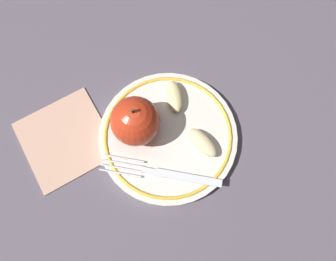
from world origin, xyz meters
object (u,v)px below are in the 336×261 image
Objects in this scene: plate at (168,136)px; apple_slice_front at (203,143)px; apple_red_whole at (135,121)px; napkin_folded at (65,139)px; apple_slice_back at (174,96)px; fork at (164,173)px.

plate is 3.94× the size of apple_slice_front.
apple_red_whole reaches higher than napkin_folded.
fork is at bearing 164.13° from apple_slice_back.
apple_slice_back is 0.13m from fork.
apple_slice_front is at bearing -47.56° from plate.
plate is at bearing -147.35° from apple_slice_front.
plate reaches higher than napkin_folded.
apple_red_whole is (-0.04, 0.03, 0.05)m from plate.
apple_red_whole is 0.62× the size of napkin_folded.
apple_slice_front is at bearing -131.68° from fork.
apple_slice_front reaches higher than fork.
apple_slice_front is at bearing -44.44° from apple_red_whole.
apple_slice_back reaches higher than napkin_folded.
napkin_folded is (-0.11, 0.05, -0.05)m from apple_red_whole.
apple_slice_front is (0.04, -0.04, 0.02)m from plate.
apple_red_whole is at bearing -48.74° from fork.
apple_red_whole is 0.55× the size of fork.
apple_slice_front is 0.08m from fork.
apple_slice_back is 0.42× the size of napkin_folded.
apple_slice_front and apple_slice_back have the same top height.
apple_slice_back reaches higher than plate.
fork is (0.00, -0.09, -0.04)m from apple_red_whole.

